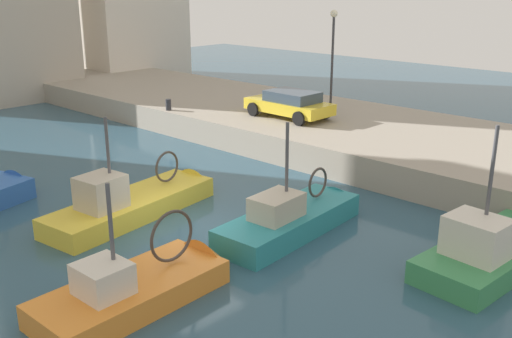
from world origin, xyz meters
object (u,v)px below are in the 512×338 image
Objects in this scene: fishing_boat_teal at (296,226)px; mooring_bollard_mid at (168,105)px; fishing_boat_yellow at (140,209)px; quay_streetlamp at (333,43)px; parked_car_yellow at (290,104)px; fishing_boat_orange at (147,294)px; fishing_boat_green at (501,255)px.

fishing_boat_teal reaches higher than mooring_bollard_mid.
quay_streetlamp reaches higher than fishing_boat_yellow.
quay_streetlamp is (10.55, 6.47, 4.35)m from fishing_boat_teal.
parked_car_yellow reaches higher than mooring_bollard_mid.
parked_car_yellow is (7.75, 6.78, 1.76)m from fishing_boat_teal.
parked_car_yellow is at bearing -62.40° from mooring_bollard_mid.
fishing_boat_orange is 0.90× the size of fishing_boat_teal.
parked_car_yellow is at bearing 173.68° from quay_streetlamp.
quay_streetlamp is (13.02, 1.80, 4.33)m from fishing_boat_yellow.
parked_car_yellow is 6.17m from mooring_bollard_mid.
mooring_bollard_mid is at bearing 134.43° from quay_streetlamp.
fishing_boat_green reaches higher than fishing_boat_teal.
quay_streetlamp is at bearing 7.87° from fishing_boat_yellow.
fishing_boat_teal reaches higher than fishing_boat_orange.
fishing_boat_green is at bearing -124.87° from quay_streetlamp.
fishing_boat_yellow is 10.58m from parked_car_yellow.
parked_car_yellow is (5.50, 12.22, 1.72)m from fishing_boat_green.
fishing_boat_green is at bearing -114.24° from parked_car_yellow.
mooring_bollard_mid is (10.55, 12.19, 1.38)m from fishing_boat_orange.
fishing_boat_teal is 11.14× the size of mooring_bollard_mid.
fishing_boat_teal is at bearing 112.46° from fishing_boat_green.
mooring_bollard_mid is (-2.85, 5.45, -0.39)m from parked_car_yellow.
fishing_boat_orange is at bearing 179.57° from fishing_boat_teal.
parked_car_yellow is at bearing 65.76° from fishing_boat_green.
parked_car_yellow is at bearing 11.66° from fishing_boat_yellow.
fishing_boat_teal is 13.12m from quay_streetlamp.
fishing_boat_yellow is 1.45× the size of quay_streetlamp.
parked_car_yellow is at bearing 41.17° from fishing_boat_teal.
quay_streetlamp reaches higher than fishing_boat_orange.
fishing_boat_yellow is at bearing 55.51° from fishing_boat_orange.
fishing_boat_teal is at bearing -0.43° from fishing_boat_orange.
fishing_boat_green is (7.90, -5.49, 0.05)m from fishing_boat_orange.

